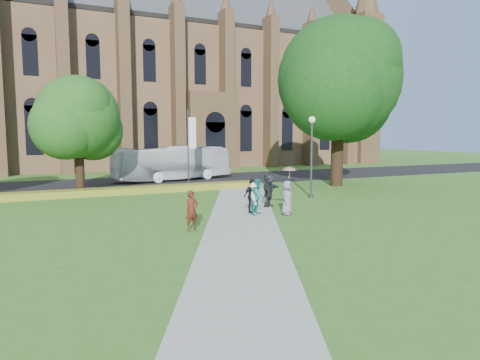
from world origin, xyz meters
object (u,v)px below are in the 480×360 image
large_tree (339,79)px  pedestrian_0 (192,210)px  tour_coach (173,163)px  streetlamp (312,147)px

large_tree → pedestrian_0: bearing=-145.9°
large_tree → tour_coach: size_ratio=1.21×
streetlamp → pedestrian_0: size_ratio=3.10×
streetlamp → tour_coach: (-5.26, 13.79, -1.76)m
large_tree → tour_coach: (-10.76, 9.29, -6.83)m
large_tree → tour_coach: 15.77m
tour_coach → large_tree: bearing=-144.2°
streetlamp → large_tree: (5.50, 4.50, 5.07)m
streetlamp → large_tree: bearing=39.3°
pedestrian_0 → streetlamp: bearing=14.4°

